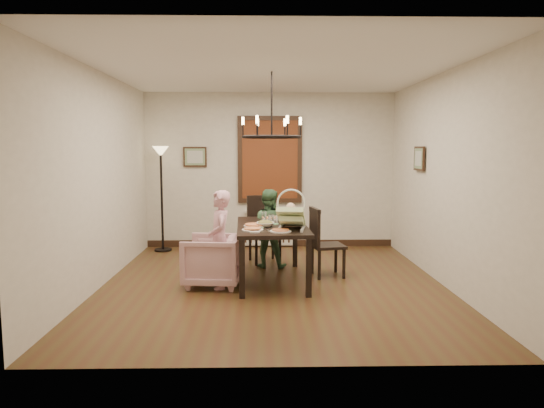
{
  "coord_description": "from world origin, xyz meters",
  "views": [
    {
      "loc": [
        -0.14,
        -6.32,
        1.79
      ],
      "look_at": [
        -0.01,
        0.2,
        1.05
      ],
      "focal_mm": 32.0,
      "sensor_mm": 36.0,
      "label": 1
    }
  ],
  "objects_px": {
    "baby_bouncer": "(291,216)",
    "floor_lamp": "(162,200)",
    "elderly_woman": "(220,248)",
    "armchair": "(213,260)",
    "chair_right": "(328,242)",
    "drinking_glass": "(271,219)",
    "dining_table": "(272,231)",
    "chair_far": "(265,229)",
    "seated_man": "(268,235)"
  },
  "relations": [
    {
      "from": "dining_table",
      "to": "floor_lamp",
      "type": "xyz_separation_m",
      "value": [
        -1.89,
        2.0,
        0.21
      ]
    },
    {
      "from": "chair_far",
      "to": "chair_right",
      "type": "bearing_deg",
      "value": -60.03
    },
    {
      "from": "chair_far",
      "to": "armchair",
      "type": "relative_size",
      "value": 1.45
    },
    {
      "from": "floor_lamp",
      "to": "chair_right",
      "type": "bearing_deg",
      "value": -33.4
    },
    {
      "from": "chair_right",
      "to": "drinking_glass",
      "type": "distance_m",
      "value": 0.91
    },
    {
      "from": "baby_bouncer",
      "to": "floor_lamp",
      "type": "height_order",
      "value": "floor_lamp"
    },
    {
      "from": "chair_far",
      "to": "elderly_woman",
      "type": "bearing_deg",
      "value": -128.46
    },
    {
      "from": "dining_table",
      "to": "armchair",
      "type": "height_order",
      "value": "dining_table"
    },
    {
      "from": "chair_right",
      "to": "elderly_woman",
      "type": "distance_m",
      "value": 1.57
    },
    {
      "from": "seated_man",
      "to": "drinking_glass",
      "type": "relative_size",
      "value": 6.64
    },
    {
      "from": "dining_table",
      "to": "baby_bouncer",
      "type": "bearing_deg",
      "value": -58.96
    },
    {
      "from": "dining_table",
      "to": "armchair",
      "type": "relative_size",
      "value": 2.29
    },
    {
      "from": "seated_man",
      "to": "baby_bouncer",
      "type": "distance_m",
      "value": 1.27
    },
    {
      "from": "elderly_woman",
      "to": "armchair",
      "type": "bearing_deg",
      "value": -144.48
    },
    {
      "from": "dining_table",
      "to": "chair_right",
      "type": "height_order",
      "value": "chair_right"
    },
    {
      "from": "floor_lamp",
      "to": "armchair",
      "type": "bearing_deg",
      "value": -63.45
    },
    {
      "from": "chair_right",
      "to": "elderly_woman",
      "type": "bearing_deg",
      "value": 100.48
    },
    {
      "from": "seated_man",
      "to": "baby_bouncer",
      "type": "bearing_deg",
      "value": 113.7
    },
    {
      "from": "drinking_glass",
      "to": "chair_far",
      "type": "bearing_deg",
      "value": 94.01
    },
    {
      "from": "dining_table",
      "to": "chair_far",
      "type": "bearing_deg",
      "value": 92.22
    },
    {
      "from": "drinking_glass",
      "to": "armchair",
      "type": "bearing_deg",
      "value": -165.1
    },
    {
      "from": "chair_right",
      "to": "floor_lamp",
      "type": "xyz_separation_m",
      "value": [
        -2.69,
        1.77,
        0.41
      ]
    },
    {
      "from": "dining_table",
      "to": "chair_right",
      "type": "xyz_separation_m",
      "value": [
        0.8,
        0.23,
        -0.19
      ]
    },
    {
      "from": "seated_man",
      "to": "floor_lamp",
      "type": "height_order",
      "value": "floor_lamp"
    },
    {
      "from": "elderly_woman",
      "to": "drinking_glass",
      "type": "distance_m",
      "value": 0.8
    },
    {
      "from": "chair_far",
      "to": "elderly_woman",
      "type": "distance_m",
      "value": 1.53
    },
    {
      "from": "baby_bouncer",
      "to": "floor_lamp",
      "type": "distance_m",
      "value": 3.19
    },
    {
      "from": "baby_bouncer",
      "to": "dining_table",
      "type": "bearing_deg",
      "value": 132.49
    },
    {
      "from": "chair_far",
      "to": "elderly_woman",
      "type": "xyz_separation_m",
      "value": [
        -0.59,
        -1.41,
        -0.01
      ]
    },
    {
      "from": "elderly_woman",
      "to": "floor_lamp",
      "type": "xyz_separation_m",
      "value": [
        -1.21,
        2.32,
        0.37
      ]
    },
    {
      "from": "chair_far",
      "to": "baby_bouncer",
      "type": "bearing_deg",
      "value": -93.07
    },
    {
      "from": "drinking_glass",
      "to": "floor_lamp",
      "type": "xyz_separation_m",
      "value": [
        -1.88,
        2.0,
        0.05
      ]
    },
    {
      "from": "elderly_woman",
      "to": "drinking_glass",
      "type": "xyz_separation_m",
      "value": [
        0.66,
        0.31,
        0.32
      ]
    },
    {
      "from": "armchair",
      "to": "elderly_woman",
      "type": "bearing_deg",
      "value": 50.57
    },
    {
      "from": "armchair",
      "to": "elderly_woman",
      "type": "xyz_separation_m",
      "value": [
        0.11,
        -0.11,
        0.19
      ]
    },
    {
      "from": "chair_far",
      "to": "drinking_glass",
      "type": "xyz_separation_m",
      "value": [
        0.08,
        -1.1,
        0.31
      ]
    },
    {
      "from": "elderly_woman",
      "to": "seated_man",
      "type": "xyz_separation_m",
      "value": [
        0.63,
        1.09,
        -0.03
      ]
    },
    {
      "from": "baby_bouncer",
      "to": "drinking_glass",
      "type": "bearing_deg",
      "value": 133.86
    },
    {
      "from": "dining_table",
      "to": "chair_far",
      "type": "relative_size",
      "value": 1.58
    },
    {
      "from": "chair_right",
      "to": "armchair",
      "type": "relative_size",
      "value": 1.34
    },
    {
      "from": "armchair",
      "to": "dining_table",
      "type": "bearing_deg",
      "value": 110.57
    },
    {
      "from": "dining_table",
      "to": "drinking_glass",
      "type": "distance_m",
      "value": 0.16
    },
    {
      "from": "elderly_woman",
      "to": "drinking_glass",
      "type": "height_order",
      "value": "elderly_woman"
    },
    {
      "from": "seated_man",
      "to": "drinking_glass",
      "type": "distance_m",
      "value": 0.86
    },
    {
      "from": "baby_bouncer",
      "to": "armchair",
      "type": "bearing_deg",
      "value": -179.84
    },
    {
      "from": "chair_far",
      "to": "elderly_woman",
      "type": "relative_size",
      "value": 1.01
    },
    {
      "from": "chair_far",
      "to": "armchair",
      "type": "bearing_deg",
      "value": -133.98
    },
    {
      "from": "baby_bouncer",
      "to": "seated_man",
      "type": "bearing_deg",
      "value": 113.19
    },
    {
      "from": "chair_far",
      "to": "baby_bouncer",
      "type": "relative_size",
      "value": 1.96
    },
    {
      "from": "armchair",
      "to": "elderly_woman",
      "type": "height_order",
      "value": "elderly_woman"
    }
  ]
}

